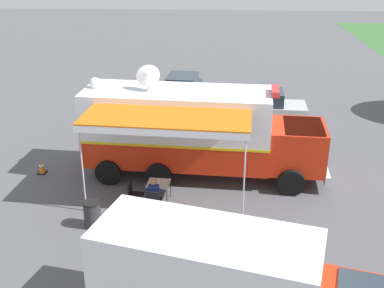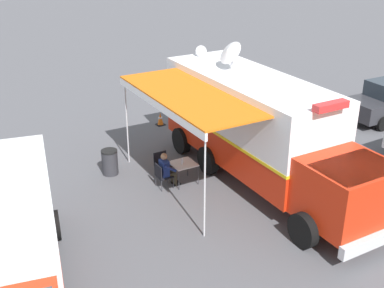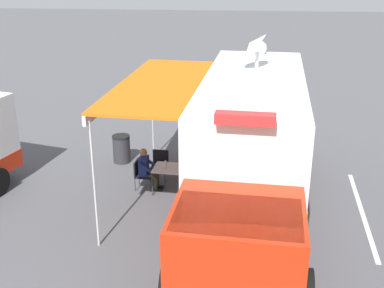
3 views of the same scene
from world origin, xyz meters
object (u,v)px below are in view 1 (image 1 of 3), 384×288
(command_truck, at_px, (196,130))
(folding_table, at_px, (158,184))
(folding_chair_at_table, at_px, (153,199))
(seated_responder, at_px, (154,193))
(water_bottle, at_px, (159,181))
(car_far_corner, at_px, (264,108))
(folding_chair_beside_table, at_px, (133,193))
(traffic_cone, at_px, (42,167))
(car_behind_truck, at_px, (182,91))
(trash_bin, at_px, (92,214))
(support_truck, at_px, (227,285))

(command_truck, relative_size, folding_table, 11.27)
(folding_chair_at_table, relative_size, seated_responder, 0.70)
(water_bottle, height_order, car_far_corner, car_far_corner)
(folding_chair_beside_table, height_order, traffic_cone, folding_chair_beside_table)
(folding_chair_beside_table, xyz_separation_m, car_behind_truck, (-11.39, 0.88, 0.37))
(folding_table, bearing_deg, trash_bin, -47.65)
(folding_chair_beside_table, distance_m, car_far_corner, 10.15)
(folding_chair_beside_table, relative_size, trash_bin, 0.96)
(command_truck, relative_size, car_behind_truck, 2.21)
(traffic_cone, bearing_deg, car_far_corner, 123.66)
(seated_responder, distance_m, traffic_cone, 5.62)
(folding_table, height_order, trash_bin, trash_bin)
(car_far_corner, bearing_deg, support_truck, -7.96)
(water_bottle, xyz_separation_m, folding_chair_beside_table, (0.31, -0.88, -0.32))
(traffic_cone, xyz_separation_m, car_behind_truck, (-9.01, 5.06, 0.60))
(command_truck, distance_m, traffic_cone, 6.50)
(command_truck, bearing_deg, folding_table, -29.23)
(support_truck, bearing_deg, trash_bin, -135.71)
(command_truck, bearing_deg, trash_bin, -38.65)
(folding_chair_beside_table, bearing_deg, support_truck, 28.66)
(traffic_cone, bearing_deg, support_truck, 41.78)
(folding_chair_beside_table, bearing_deg, car_behind_truck, 175.57)
(support_truck, bearing_deg, folding_table, -159.20)
(water_bottle, relative_size, folding_chair_at_table, 0.26)
(command_truck, distance_m, folding_chair_at_table, 3.61)
(folding_table, distance_m, seated_responder, 0.62)
(command_truck, distance_m, car_behind_truck, 8.94)
(folding_chair_beside_table, distance_m, trash_bin, 1.83)
(trash_bin, bearing_deg, command_truck, 141.35)
(seated_responder, xyz_separation_m, traffic_cone, (-2.63, -4.96, -0.37))
(command_truck, xyz_separation_m, water_bottle, (2.28, -1.22, -1.11))
(trash_bin, relative_size, support_truck, 0.13)
(folding_chair_beside_table, relative_size, car_far_corner, 0.20)
(traffic_cone, xyz_separation_m, support_truck, (8.29, 7.41, 1.11))
(car_far_corner, bearing_deg, water_bottle, -27.70)
(command_truck, height_order, folding_chair_beside_table, command_truck)
(folding_table, distance_m, folding_chair_beside_table, 0.94)
(trash_bin, bearing_deg, support_truck, 44.29)
(traffic_cone, xyz_separation_m, car_far_corner, (-6.29, 9.45, 0.60))
(water_bottle, distance_m, car_behind_truck, 11.08)
(seated_responder, xyz_separation_m, car_far_corner, (-8.92, 4.49, 0.23))
(traffic_cone, bearing_deg, folding_chair_beside_table, 60.33)
(folding_chair_at_table, distance_m, seated_responder, 0.23)
(folding_table, xyz_separation_m, trash_bin, (1.80, -1.98, -0.22))
(car_behind_truck, bearing_deg, car_far_corner, 58.24)
(folding_table, distance_m, folding_chair_at_table, 0.82)
(command_truck, height_order, traffic_cone, command_truck)
(traffic_cone, height_order, support_truck, support_truck)
(water_bottle, distance_m, trash_bin, 2.69)
(seated_responder, bearing_deg, folding_chair_beside_table, -107.95)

